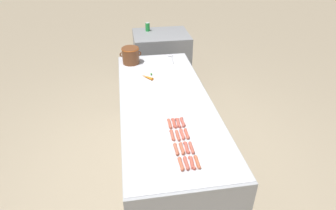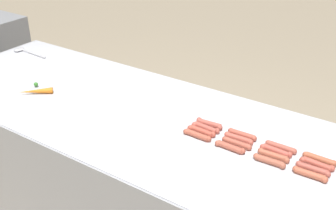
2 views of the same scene
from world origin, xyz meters
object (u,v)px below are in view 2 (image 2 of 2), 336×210
(hot_dog_0, at_px, (310,174))
(hot_dog_12, at_px, (320,159))
(hot_dog_7, at_px, (201,131))
(carrot, at_px, (36,91))
(hot_dog_13, at_px, (281,147))
(hot_dog_1, at_px, (269,161))
(hot_dog_5, at_px, (273,156))
(hot_dog_6, at_px, (237,143))
(hot_dog_10, at_px, (239,138))
(hot_dog_8, at_px, (317,164))
(hot_dog_11, at_px, (206,128))
(hot_dog_4, at_px, (313,169))
(hot_dog_2, at_px, (230,147))
(hot_dog_3, at_px, (197,135))
(hot_dog_14, at_px, (242,135))
(hot_dog_9, at_px, (276,151))
(hot_dog_15, at_px, (209,124))
(serving_spoon, at_px, (24,51))

(hot_dog_0, height_order, hot_dog_12, same)
(hot_dog_7, distance_m, carrot, 0.90)
(hot_dog_7, relative_size, hot_dog_13, 1.00)
(hot_dog_1, bearing_deg, hot_dog_5, 0.75)
(hot_dog_6, height_order, hot_dog_10, same)
(hot_dog_7, xyz_separation_m, hot_dog_13, (0.07, -0.33, 0.00))
(hot_dog_1, height_order, hot_dog_8, same)
(hot_dog_11, bearing_deg, hot_dog_4, -94.19)
(hot_dog_5, distance_m, carrot, 1.22)
(hot_dog_2, xyz_separation_m, hot_dog_3, (0.00, 0.16, 0.00))
(hot_dog_7, distance_m, hot_dog_14, 0.17)
(hot_dog_2, bearing_deg, hot_dog_4, -82.60)
(hot_dog_8, distance_m, hot_dog_12, 0.04)
(hot_dog_1, xyz_separation_m, hot_dog_5, (0.04, 0.00, 0.00))
(hot_dog_7, bearing_deg, hot_dog_9, -83.50)
(hot_dog_0, relative_size, hot_dog_8, 1.00)
(hot_dog_14, bearing_deg, hot_dog_1, -124.52)
(hot_dog_2, distance_m, hot_dog_11, 0.17)
(hot_dog_2, distance_m, hot_dog_5, 0.17)
(hot_dog_0, height_order, hot_dog_5, same)
(hot_dog_15, bearing_deg, hot_dog_3, -178.07)
(hot_dog_6, bearing_deg, hot_dog_7, 89.65)
(hot_dog_13, height_order, serving_spoon, hot_dog_13)
(hot_dog_2, bearing_deg, serving_spoon, 80.69)
(hot_dog_2, distance_m, hot_dog_13, 0.20)
(hot_dog_3, distance_m, hot_dog_6, 0.17)
(hot_dog_11, distance_m, hot_dog_15, 0.04)
(hot_dog_4, distance_m, hot_dog_5, 0.15)
(hot_dog_10, xyz_separation_m, hot_dog_14, (0.04, 0.00, 0.00))
(hot_dog_0, bearing_deg, hot_dog_13, 54.17)
(hot_dog_4, relative_size, hot_dog_9, 1.00)
(hot_dog_10, xyz_separation_m, serving_spoon, (0.18, 1.57, -0.00))
(hot_dog_8, height_order, hot_dog_10, same)
(hot_dog_5, distance_m, hot_dog_8, 0.16)
(hot_dog_4, bearing_deg, hot_dog_14, 77.18)
(hot_dog_13, distance_m, serving_spoon, 1.75)
(carrot, bearing_deg, hot_dog_13, -80.19)
(hot_dog_4, height_order, hot_dog_12, same)
(hot_dog_5, height_order, hot_dog_15, same)
(hot_dog_14, xyz_separation_m, serving_spoon, (0.14, 1.57, -0.00))
(hot_dog_10, xyz_separation_m, hot_dog_12, (0.04, -0.32, 0.00))
(hot_dog_3, relative_size, hot_dog_10, 1.00)
(hot_dog_5, xyz_separation_m, serving_spoon, (0.22, 1.74, -0.00))
(hot_dog_5, bearing_deg, hot_dog_7, 90.06)
(hot_dog_8, height_order, carrot, carrot)
(hot_dog_0, distance_m, hot_dog_11, 0.48)
(hot_dog_8, xyz_separation_m, hot_dog_15, (0.03, 0.48, 0.00))
(hot_dog_13, bearing_deg, hot_dog_14, 89.82)
(hot_dog_9, relative_size, carrot, 0.89)
(hot_dog_4, relative_size, hot_dog_6, 1.00)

